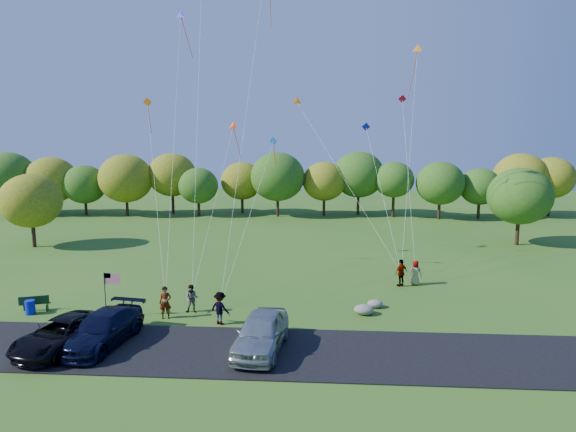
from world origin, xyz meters
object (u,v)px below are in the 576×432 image
minivan_dark (62,334)px  minivan_navy (102,329)px  flyer_e (415,273)px  park_bench (35,303)px  flyer_c (220,308)px  minivan_silver (261,332)px  flyer_d (401,273)px  flyer_a (165,303)px  flyer_b (192,299)px  trash_barrel (30,307)px

minivan_dark → minivan_navy: bearing=32.6°
flyer_e → park_bench: 25.09m
minivan_dark → flyer_c: (7.18, 3.97, 0.11)m
minivan_silver → flyer_d: (8.57, 11.54, -0.02)m
minivan_silver → flyer_a: 7.39m
minivan_dark → flyer_e: bearing=46.1°
flyer_c → flyer_d: (11.32, 8.04, 0.03)m
minivan_silver → flyer_c: bearing=133.9°
minivan_silver → flyer_b: bearing=138.4°
flyer_a → flyer_d: 16.42m
flyer_d → flyer_e: 1.12m
minivan_dark → flyer_e: 23.15m
flyer_e → park_bench: (-24.09, -7.00, -0.38)m
flyer_b → flyer_e: bearing=22.2°
flyer_b → flyer_d: flyer_d is taller
flyer_a → minivan_navy: bearing=-127.8°
minivan_silver → flyer_d: 14.37m
minivan_dark → park_bench: (-4.53, 5.38, -0.32)m
flyer_c → flyer_d: bearing=-120.8°
flyer_b → flyer_a: bearing=-143.8°
minivan_dark → minivan_silver: (9.93, 0.47, 0.16)m
flyer_c → flyer_d: 13.88m
flyer_a → flyer_c: bearing=-22.5°
minivan_silver → park_bench: 15.27m
flyer_b → trash_barrel: flyer_b is taller
flyer_a → park_bench: 8.40m
flyer_c → trash_barrel: bearing=19.9°
flyer_a → flyer_e: flyer_a is taller
minivan_navy → flyer_c: (5.38, 3.36, 0.06)m
flyer_a → flyer_e: 17.54m
flyer_c → flyer_e: flyer_c is taller
flyer_b → minivan_navy: bearing=-125.9°
minivan_silver → minivan_navy: bearing=-175.2°
flyer_b → trash_barrel: (-9.61, -0.90, -0.44)m
flyer_b → flyer_c: 2.68m
flyer_d → trash_barrel: bearing=-20.5°
flyer_b → flyer_d: (13.37, 6.32, 0.11)m
flyer_e → minivan_silver: bearing=72.3°
minivan_silver → park_bench: minivan_silver is taller
minivan_navy → flyer_b: (3.32, 5.08, -0.02)m
flyer_a → flyer_b: 1.68m
minivan_silver → flyer_d: flyer_d is taller
minivan_dark → trash_barrel: 6.57m
flyer_b → flyer_c: flyer_c is taller
trash_barrel → flyer_b: bearing=5.4°
minivan_navy → minivan_silver: minivan_silver is taller
minivan_dark → flyer_a: bearing=64.3°
park_bench → trash_barrel: size_ratio=1.94×
flyer_d → minivan_silver: bearing=15.4°
flyer_a → trash_barrel: (-8.30, 0.15, -0.53)m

